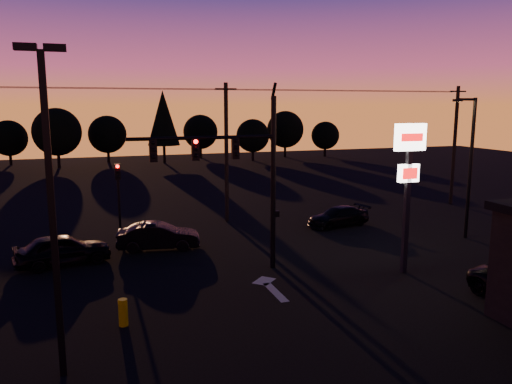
% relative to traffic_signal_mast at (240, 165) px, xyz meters
% --- Properties ---
extents(ground, '(120.00, 120.00, 0.00)m').
position_rel_traffic_signal_mast_xyz_m(ground, '(0.10, -3.99, -4.94)').
color(ground, black).
rests_on(ground, ground).
extents(lane_arrow, '(1.20, 3.10, 0.01)m').
position_rel_traffic_signal_mast_xyz_m(lane_arrow, '(0.60, -2.33, -4.93)').
color(lane_arrow, beige).
rests_on(lane_arrow, ground).
extents(traffic_signal_mast, '(6.79, 0.52, 8.58)m').
position_rel_traffic_signal_mast_xyz_m(traffic_signal_mast, '(0.00, 0.00, 0.00)').
color(traffic_signal_mast, black).
rests_on(traffic_signal_mast, ground).
extents(secondary_signal, '(0.30, 0.31, 4.35)m').
position_rel_traffic_signal_mast_xyz_m(secondary_signal, '(-4.90, 7.49, -2.07)').
color(secondary_signal, black).
rests_on(secondary_signal, ground).
extents(parking_lot_light, '(1.25, 0.30, 9.14)m').
position_rel_traffic_signal_mast_xyz_m(parking_lot_light, '(-7.40, -6.99, 0.33)').
color(parking_lot_light, black).
rests_on(parking_lot_light, ground).
extents(pylon_sign, '(1.50, 0.28, 6.80)m').
position_rel_traffic_signal_mast_xyz_m(pylon_sign, '(7.10, -2.49, -0.02)').
color(pylon_sign, black).
rests_on(pylon_sign, ground).
extents(streetlight, '(1.55, 0.35, 8.00)m').
position_rel_traffic_signal_mast_xyz_m(streetlight, '(14.01, 1.51, -0.52)').
color(streetlight, black).
rests_on(streetlight, ground).
extents(utility_pole_1, '(1.40, 0.26, 9.00)m').
position_rel_traffic_signal_mast_xyz_m(utility_pole_1, '(2.10, 10.01, -0.34)').
color(utility_pole_1, black).
rests_on(utility_pole_1, ground).
extents(utility_pole_2, '(1.40, 0.26, 9.00)m').
position_rel_traffic_signal_mast_xyz_m(utility_pole_2, '(20.10, 10.01, -0.34)').
color(utility_pole_2, black).
rests_on(utility_pole_2, ground).
extents(power_wires, '(36.00, 1.22, 0.07)m').
position_rel_traffic_signal_mast_xyz_m(power_wires, '(2.10, 10.01, 3.63)').
color(power_wires, black).
rests_on(power_wires, ground).
extents(bollard, '(0.32, 0.32, 0.97)m').
position_rel_traffic_signal_mast_xyz_m(bollard, '(-5.55, -4.24, -4.45)').
color(bollard, '#AEA200').
rests_on(bollard, ground).
extents(tree_1, '(4.54, 4.54, 5.71)m').
position_rel_traffic_signal_mast_xyz_m(tree_1, '(-15.90, 49.01, -1.50)').
color(tree_1, black).
rests_on(tree_1, ground).
extents(tree_2, '(5.77, 5.78, 7.26)m').
position_rel_traffic_signal_mast_xyz_m(tree_2, '(-9.90, 44.01, -0.57)').
color(tree_2, black).
rests_on(tree_2, ground).
extents(tree_3, '(4.95, 4.95, 6.22)m').
position_rel_traffic_signal_mast_xyz_m(tree_3, '(-3.90, 48.01, -1.19)').
color(tree_3, black).
rests_on(tree_3, ground).
extents(tree_4, '(4.18, 4.18, 9.50)m').
position_rel_traffic_signal_mast_xyz_m(tree_4, '(3.10, 45.01, 0.99)').
color(tree_4, black).
rests_on(tree_4, ground).
extents(tree_5, '(4.95, 4.95, 6.22)m').
position_rel_traffic_signal_mast_xyz_m(tree_5, '(9.10, 50.01, -1.19)').
color(tree_5, black).
rests_on(tree_5, ground).
extents(tree_6, '(4.54, 4.54, 5.71)m').
position_rel_traffic_signal_mast_xyz_m(tree_6, '(15.10, 44.01, -1.50)').
color(tree_6, black).
rests_on(tree_6, ground).
extents(tree_7, '(5.36, 5.36, 6.74)m').
position_rel_traffic_signal_mast_xyz_m(tree_7, '(21.10, 47.01, -0.88)').
color(tree_7, black).
rests_on(tree_7, ground).
extents(tree_8, '(4.12, 4.12, 5.19)m').
position_rel_traffic_signal_mast_xyz_m(tree_8, '(27.10, 46.01, -1.82)').
color(tree_8, black).
rests_on(tree_8, ground).
extents(car_left, '(4.69, 2.62, 1.51)m').
position_rel_traffic_signal_mast_xyz_m(car_left, '(-7.81, 3.65, -4.18)').
color(car_left, black).
rests_on(car_left, ground).
extents(car_mid, '(4.50, 2.19, 1.42)m').
position_rel_traffic_signal_mast_xyz_m(car_mid, '(-3.09, 4.84, -4.23)').
color(car_mid, black).
rests_on(car_mid, ground).
extents(car_right, '(4.42, 2.41, 1.21)m').
position_rel_traffic_signal_mast_xyz_m(car_right, '(8.45, 6.45, -4.33)').
color(car_right, black).
rests_on(car_right, ground).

